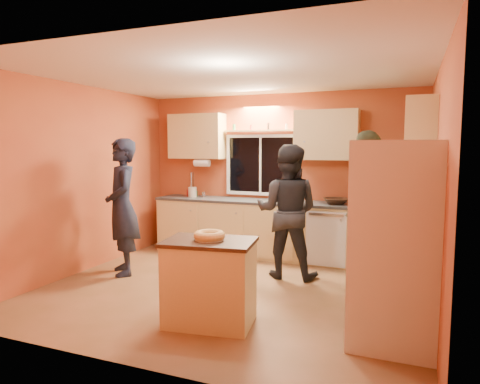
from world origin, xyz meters
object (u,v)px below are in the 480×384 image
at_px(person_center, 287,211).
at_px(person_right, 365,210).
at_px(refrigerator, 394,244).
at_px(island, 210,281).
at_px(person_left, 122,207).

bearing_deg(person_center, person_right, 173.28).
xyz_separation_m(refrigerator, island, (-1.69, -0.21, -0.47)).
bearing_deg(person_center, person_left, 15.14).
xyz_separation_m(person_left, person_center, (2.13, 0.71, -0.04)).
distance_m(refrigerator, person_left, 3.64).
bearing_deg(person_left, person_right, 57.43).
distance_m(refrigerator, person_right, 1.57).
xyz_separation_m(refrigerator, person_left, (-3.53, 0.88, 0.03)).
xyz_separation_m(person_center, person_right, (1.01, -0.06, 0.09)).
height_order(island, person_right, person_right).
distance_m(island, person_left, 2.20).
bearing_deg(person_left, refrigerator, 31.86).
bearing_deg(island, person_right, 44.82).
height_order(person_center, person_right, person_right).
relative_size(refrigerator, island, 1.90).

